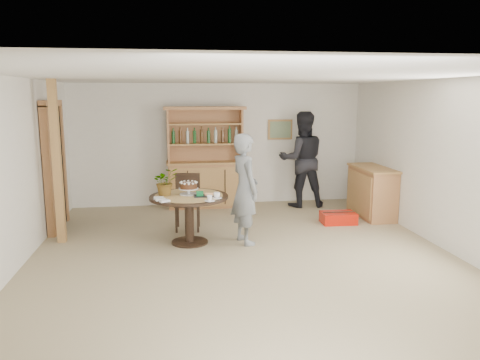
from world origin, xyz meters
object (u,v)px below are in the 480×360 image
red_suitcase (338,218)px  dining_chair (188,198)px  adult_person (302,159)px  sideboard (372,192)px  dining_table (189,205)px  teen_boy (245,189)px  hutch (205,173)px

red_suitcase → dining_chair: bearing=-179.4°
dining_chair → adult_person: 2.75m
dining_chair → red_suitcase: 2.71m
sideboard → dining_chair: (-3.46, -0.32, 0.06)m
dining_table → sideboard: bearing=18.3°
dining_chair → adult_person: size_ratio=0.49×
sideboard → dining_table: 3.66m
teen_boy → dining_chair: bearing=26.3°
hutch → adult_person: bearing=-7.0°
sideboard → dining_chair: size_ratio=1.33×
dining_table → adult_person: (2.38, 2.15, 0.37)m
teen_boy → adult_person: bearing=-50.2°
teen_boy → red_suitcase: teen_boy is taller
dining_chair → teen_boy: size_ratio=0.56×
red_suitcase → teen_boy: bearing=-152.8°
dining_table → red_suitcase: dining_table is taller
adult_person → red_suitcase: (0.29, -1.40, -0.87)m
dining_chair → adult_person: adult_person is taller
dining_table → adult_person: bearing=42.0°
hutch → red_suitcase: hutch is taller
hutch → sideboard: (3.04, -1.24, -0.22)m
sideboard → adult_person: 1.56m
adult_person → red_suitcase: bearing=104.8°
hutch → dining_table: (-0.43, -2.39, -0.08)m
hutch → dining_table: bearing=-100.2°
dining_chair → teen_boy: teen_boy is taller
sideboard → adult_person: (-1.09, 1.00, 0.50)m
sideboard → red_suitcase: sideboard is taller
dining_table → teen_boy: teen_boy is taller
sideboard → dining_table: sideboard is taller
hutch → dining_chair: 1.62m
adult_person → sideboard: bearing=140.3°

